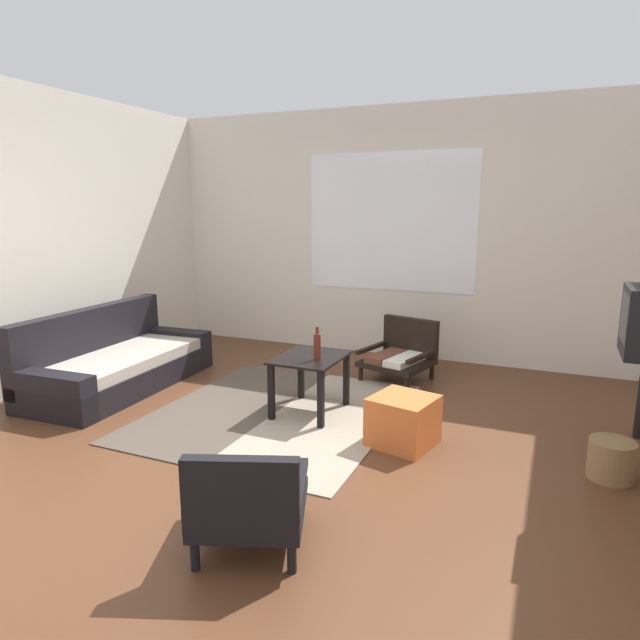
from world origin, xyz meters
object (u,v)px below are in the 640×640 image
coffee_table (310,369)px  ottoman_orange (403,421)px  couch (116,364)px  armchair_striped_foreground (249,500)px  armchair_by_window (401,353)px  glass_bottle (317,346)px  wicker_basket (611,460)px

coffee_table → ottoman_orange: size_ratio=1.52×
couch → coffee_table: (1.93, 0.11, 0.15)m
couch → armchair_striped_foreground: size_ratio=2.54×
armchair_striped_foreground → armchair_by_window: bearing=91.0°
couch → armchair_striped_foreground: bearing=-34.5°
glass_bottle → wicker_basket: glass_bottle is taller
couch → armchair_striped_foreground: (2.41, -1.66, 0.04)m
wicker_basket → glass_bottle: bearing=174.7°
couch → armchair_by_window: bearing=29.0°
couch → wicker_basket: bearing=-2.1°
armchair_striped_foreground → wicker_basket: armchair_striped_foreground is taller
armchair_by_window → glass_bottle: size_ratio=2.68×
couch → ottoman_orange: couch is taller
coffee_table → glass_bottle: 0.24m
glass_bottle → wicker_basket: bearing=-5.3°
glass_bottle → wicker_basket: (2.06, -0.19, -0.46)m
armchair_by_window → ottoman_orange: bearing=-74.2°
ottoman_orange → couch: bearing=176.3°
coffee_table → armchair_by_window: size_ratio=0.87×
armchair_striped_foreground → wicker_basket: bearing=42.0°
armchair_striped_foreground → glass_bottle: glass_bottle is taller
couch → wicker_basket: 4.08m
coffee_table → couch: bearing=-176.7°
armchair_striped_foreground → glass_bottle: bearing=102.8°
coffee_table → armchair_striped_foreground: size_ratio=0.84×
ottoman_orange → armchair_striped_foreground: bearing=-104.0°
coffee_table → ottoman_orange: bearing=-18.9°
coffee_table → armchair_by_window: bearing=70.4°
ottoman_orange → armchair_by_window: bearing=105.8°
coffee_table → glass_bottle: size_ratio=2.32×
coffee_table → ottoman_orange: coffee_table is taller
armchair_striped_foreground → glass_bottle: 1.77m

